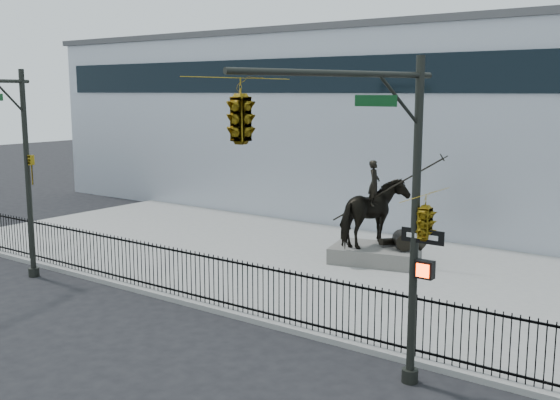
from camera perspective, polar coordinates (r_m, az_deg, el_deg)
The scene contains 8 objects.
ground at distance 18.76m, azimuth -9.12°, elevation -10.23°, with size 120.00×120.00×0.00m, color black.
plaza at distance 23.93m, azimuth 2.91°, elevation -5.59°, with size 30.00×12.00×0.15m, color gray.
building at distance 34.77m, azimuth 14.91°, elevation 6.20°, with size 44.00×14.00×9.00m, color silver.
picket_fence at distance 19.33m, azimuth -6.54°, elevation -6.76°, with size 22.10×0.10×1.50m.
statue_plinth at distance 24.12m, azimuth 8.27°, elevation -4.68°, with size 3.04×2.09×0.57m, color #595752.
equestrian_statue at distance 23.79m, azimuth 8.49°, elevation -1.24°, with size 3.79×2.83×3.30m.
traffic_signal_left at distance 22.79m, azimuth -22.59°, elevation 3.06°, with size 1.52×4.84×7.00m.
traffic_signal_right at distance 12.13m, azimuth 5.23°, elevation 2.65°, with size 2.17×6.86×7.00m.
Camera 1 is at (12.67, -12.33, 6.28)m, focal length 42.00 mm.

